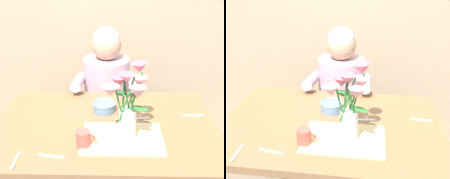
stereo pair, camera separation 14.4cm
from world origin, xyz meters
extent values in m
cube|color=tan|center=(0.00, 1.05, 1.25)|extent=(4.00, 0.10, 2.50)
cube|color=olive|center=(0.00, 0.00, 0.72)|extent=(1.20, 0.80, 0.04)
cylinder|color=olive|center=(-0.54, 0.34, 0.35)|extent=(0.06, 0.06, 0.70)
cylinder|color=olive|center=(0.54, 0.34, 0.35)|extent=(0.06, 0.06, 0.70)
cylinder|color=#4C4C56|center=(-0.02, 0.62, 0.20)|extent=(0.30, 0.30, 0.40)
cylinder|color=#BC9EB2|center=(-0.02, 0.62, 0.65)|extent=(0.34, 0.34, 0.50)
sphere|color=tan|center=(-0.02, 0.62, 1.00)|extent=(0.21, 0.21, 0.21)
sphere|color=silver|center=(-0.02, 0.62, 1.04)|extent=(0.19, 0.19, 0.19)
cylinder|color=#BC9EB2|center=(-0.21, 0.48, 0.78)|extent=(0.07, 0.33, 0.12)
cylinder|color=#BC9EB2|center=(0.17, 0.48, 0.78)|extent=(0.07, 0.33, 0.12)
cube|color=beige|center=(0.09, -0.14, 0.74)|extent=(0.40, 0.28, 0.00)
cylinder|color=silver|center=(0.11, -0.14, 0.82)|extent=(0.08, 0.08, 0.17)
cylinder|color=#2D7533|center=(0.14, -0.14, 0.95)|extent=(0.06, 0.04, 0.18)
cone|color=pink|center=(0.16, -0.14, 1.05)|extent=(0.09, 0.09, 0.05)
sphere|color=#E5D14C|center=(0.16, -0.14, 1.05)|extent=(0.02, 0.02, 0.02)
cylinder|color=#2D7533|center=(0.14, -0.11, 0.97)|extent=(0.08, 0.03, 0.23)
cone|color=#DB6684|center=(0.16, -0.08, 1.09)|extent=(0.09, 0.09, 0.06)
sphere|color=#E5D14C|center=(0.16, -0.08, 1.10)|extent=(0.02, 0.02, 0.02)
cylinder|color=#2D7533|center=(0.11, -0.12, 0.95)|extent=(0.04, 0.06, 0.18)
cone|color=pink|center=(0.10, -0.09, 1.04)|extent=(0.07, 0.07, 0.05)
sphere|color=#E5D14C|center=(0.10, -0.09, 1.04)|extent=(0.02, 0.02, 0.02)
cylinder|color=#2D7533|center=(0.09, -0.12, 0.94)|extent=(0.02, 0.04, 0.17)
cone|color=#DB6684|center=(0.07, -0.10, 1.03)|extent=(0.10, 0.10, 0.05)
sphere|color=#E5D14C|center=(0.07, -0.10, 1.03)|extent=(0.02, 0.02, 0.02)
cylinder|color=#2D7533|center=(0.07, -0.16, 0.94)|extent=(0.04, 0.01, 0.16)
cone|color=pink|center=(0.03, -0.18, 1.02)|extent=(0.12, 0.12, 0.05)
sphere|color=#E5D14C|center=(0.03, -0.18, 1.02)|extent=(0.02, 0.02, 0.02)
cylinder|color=#2D7533|center=(0.11, -0.16, 0.97)|extent=(0.07, 0.02, 0.22)
cone|color=#DB6684|center=(0.10, -0.19, 1.08)|extent=(0.10, 0.09, 0.04)
sphere|color=#E5D14C|center=(0.10, -0.19, 1.09)|extent=(0.02, 0.02, 0.02)
cylinder|color=#2D7533|center=(0.13, -0.18, 0.94)|extent=(0.03, 0.06, 0.17)
cone|color=pink|center=(0.15, -0.21, 1.03)|extent=(0.10, 0.10, 0.05)
sphere|color=#E5D14C|center=(0.15, -0.21, 1.03)|extent=(0.02, 0.02, 0.02)
ellipsoid|color=#2D7533|center=(0.16, -0.17, 0.93)|extent=(0.10, 0.08, 0.01)
ellipsoid|color=#2D7533|center=(0.08, -0.09, 0.97)|extent=(0.09, 0.10, 0.01)
ellipsoid|color=#2D7533|center=(0.12, -0.08, 0.95)|extent=(0.05, 0.09, 0.05)
cylinder|color=#6689A8|center=(-0.01, 0.14, 0.77)|extent=(0.13, 0.13, 0.05)
torus|color=#6689A8|center=(-0.01, 0.14, 0.79)|extent=(0.14, 0.14, 0.01)
cube|color=silver|center=(0.15, 0.05, 0.74)|extent=(0.19, 0.04, 0.00)
cylinder|color=#CC564C|center=(-0.10, -0.20, 0.78)|extent=(0.07, 0.07, 0.08)
torus|color=#CC564C|center=(-0.06, -0.20, 0.78)|extent=(0.04, 0.01, 0.04)
cube|color=silver|center=(-0.07, -0.03, 0.74)|extent=(0.08, 0.07, 0.00)
ellipsoid|color=silver|center=(-0.11, -0.06, 0.74)|extent=(0.03, 0.03, 0.01)
cube|color=silver|center=(-0.38, -0.31, 0.74)|extent=(0.01, 0.10, 0.00)
ellipsoid|color=silver|center=(-0.38, -0.36, 0.74)|extent=(0.02, 0.03, 0.01)
cube|color=silver|center=(0.49, 0.10, 0.74)|extent=(0.10, 0.02, 0.00)
ellipsoid|color=silver|center=(0.54, 0.09, 0.74)|extent=(0.03, 0.02, 0.01)
cube|color=silver|center=(-0.22, -0.29, 0.74)|extent=(0.10, 0.02, 0.00)
ellipsoid|color=silver|center=(-0.28, -0.28, 0.74)|extent=(0.03, 0.02, 0.01)
camera|label=1|loc=(0.06, -1.26, 1.53)|focal=43.60mm
camera|label=2|loc=(0.21, -1.25, 1.53)|focal=43.60mm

